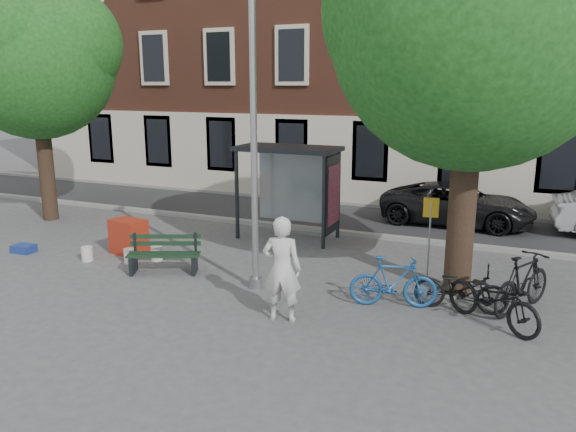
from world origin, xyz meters
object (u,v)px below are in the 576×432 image
(bike_a, at_px, (461,288))
(red_stand, at_px, (129,237))
(lamppost, at_px, (254,160))
(bike_d, at_px, (522,283))
(painter, at_px, (282,269))
(bike_b, at_px, (393,282))
(bus_shelter, at_px, (302,172))
(bench, at_px, (164,256))
(notice_sign, at_px, (430,222))
(car_dark, at_px, (457,204))
(bike_c, at_px, (493,298))

(bike_a, distance_m, red_stand, 8.37)
(lamppost, bearing_deg, bike_d, 10.05)
(painter, bearing_deg, bike_b, -151.59)
(bike_d, relative_size, red_stand, 2.14)
(bus_shelter, relative_size, painter, 1.43)
(red_stand, bearing_deg, bus_shelter, 41.49)
(bench, bearing_deg, notice_sign, -6.87)
(bench, bearing_deg, car_dark, 28.98)
(painter, bearing_deg, bike_a, -160.56)
(painter, distance_m, bike_d, 4.66)
(bike_c, relative_size, car_dark, 0.43)
(bike_d, bearing_deg, bike_b, 45.86)
(bike_b, xyz_separation_m, bike_d, (2.32, 0.78, 0.06))
(painter, xyz_separation_m, car_dark, (2.00, 8.89, -0.35))
(bike_a, relative_size, bike_d, 0.92)
(notice_sign, bearing_deg, lamppost, -156.89)
(red_stand, bearing_deg, bench, -26.84)
(painter, relative_size, bike_a, 1.13)
(bus_shelter, distance_m, bike_c, 6.93)
(bike_d, distance_m, car_dark, 6.98)
(lamppost, height_order, bench, lamppost)
(painter, relative_size, notice_sign, 1.04)
(painter, height_order, bike_c, painter)
(bench, height_order, notice_sign, notice_sign)
(lamppost, height_order, bike_a, lamppost)
(bench, xyz_separation_m, notice_sign, (5.75, 1.79, 0.99))
(bike_c, bearing_deg, red_stand, 117.93)
(bench, xyz_separation_m, bike_c, (7.24, -0.08, 0.13))
(car_dark, relative_size, red_stand, 5.15)
(lamppost, bearing_deg, bus_shelter, 98.43)
(bike_b, bearing_deg, painter, 114.01)
(bus_shelter, relative_size, bike_a, 1.61)
(bench, relative_size, bike_d, 0.90)
(bike_b, relative_size, car_dark, 0.37)
(lamppost, distance_m, bike_b, 3.72)
(painter, relative_size, bike_d, 1.03)
(bike_d, xyz_separation_m, notice_sign, (-1.95, 0.94, 0.81))
(red_stand, bearing_deg, bike_c, -6.09)
(lamppost, distance_m, car_dark, 8.52)
(bench, relative_size, red_stand, 1.92)
(bike_c, relative_size, bike_d, 1.03)
(lamppost, height_order, bike_d, lamppost)
(bus_shelter, bearing_deg, notice_sign, -29.61)
(bus_shelter, height_order, bench, bus_shelter)
(lamppost, relative_size, painter, 3.07)
(bike_b, height_order, bike_d, bike_d)
(bench, bearing_deg, painter, -44.94)
(lamppost, xyz_separation_m, bike_c, (4.81, 0.00, -2.26))
(painter, height_order, bike_d, painter)
(bus_shelter, height_order, bike_b, bus_shelter)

